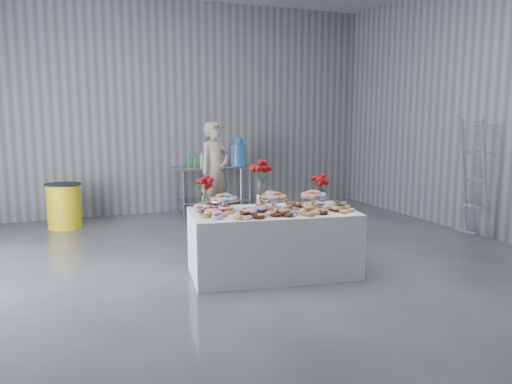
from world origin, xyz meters
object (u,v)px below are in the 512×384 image
Objects in this scene: prep_table at (214,181)px; stepladder at (474,179)px; display_table at (273,242)px; person at (215,171)px; water_jug at (238,152)px; trash_barrel at (64,206)px.

stepladder is at bearing -48.07° from prep_table.
person reaches higher than display_table.
prep_table is at bearing 131.93° from stepladder.
prep_table is 0.83× the size of stepladder.
water_jug is at bearing -0.00° from prep_table.
prep_table is 0.72m from person.
stepladder is (3.23, -2.75, 0.02)m from person.
trash_barrel is at bearing -173.56° from water_jug.
stepladder is (3.06, -3.40, 0.28)m from prep_table.
display_table is 1.27× the size of prep_table.
trash_barrel is 6.54m from stepladder.
prep_table reaches higher than display_table.
water_jug is at bearing 126.92° from stepladder.
prep_table reaches higher than trash_barrel.
display_table is at bearing -96.77° from prep_table.
trash_barrel is (-2.24, 3.51, -0.00)m from display_table.
prep_table is 2.02× the size of trash_barrel.
prep_table is 0.73m from water_jug.
stepladder reaches higher than water_jug.
prep_table is at bearing 83.23° from display_table.
water_jug reaches higher than trash_barrel.
display_table is at bearing -57.43° from trash_barrel.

